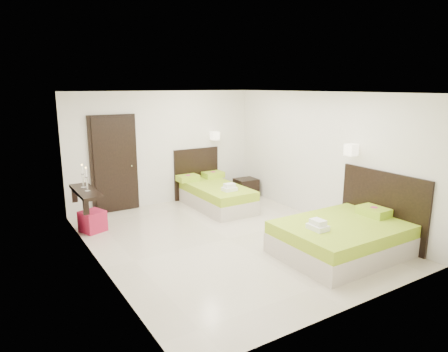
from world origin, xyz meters
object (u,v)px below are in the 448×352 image
bed_single (215,194)px  nightstand (246,188)px  bed_double (345,236)px  ottoman (93,221)px

bed_single → nightstand: (1.08, 0.29, -0.07)m
nightstand → bed_single: bearing=-162.0°
bed_double → nightstand: bed_double is taller
nightstand → ottoman: (-3.87, -0.45, -0.03)m
bed_double → ottoman: size_ratio=5.13×
bed_double → ottoman: bed_double is taller
bed_single → bed_double: (0.49, -3.39, -0.00)m
bed_single → bed_double: 3.42m
bed_double → nightstand: bearing=80.8°
nightstand → ottoman: size_ratio=1.29×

